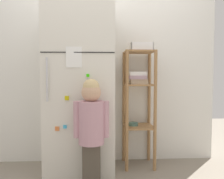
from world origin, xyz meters
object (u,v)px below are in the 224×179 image
object	(u,v)px
child_standing	(91,122)
pantry_shelf_unit	(138,94)
fruit_bin	(141,48)
refrigerator	(80,91)

from	to	relation	value
child_standing	pantry_shelf_unit	xyz separation A→B (m)	(0.52, 0.52, 0.22)
pantry_shelf_unit	fruit_bin	xyz separation A→B (m)	(0.03, 0.00, 0.52)
child_standing	pantry_shelf_unit	size ratio (longest dim) A/B	0.77
refrigerator	child_standing	bearing A→B (deg)	-72.44
refrigerator	child_standing	size ratio (longest dim) A/B	1.73
pantry_shelf_unit	child_standing	bearing A→B (deg)	-135.06
fruit_bin	child_standing	bearing A→B (deg)	-136.64
refrigerator	child_standing	world-z (taller)	refrigerator
refrigerator	pantry_shelf_unit	distance (m)	0.66
refrigerator	pantry_shelf_unit	bearing A→B (deg)	9.15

